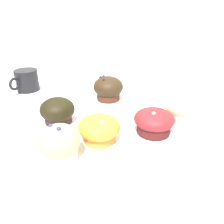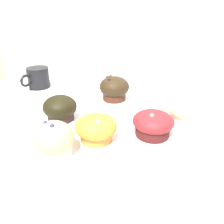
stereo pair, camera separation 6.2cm
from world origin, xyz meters
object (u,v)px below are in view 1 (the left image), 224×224
muffin_front_left (60,144)px  coffee_cup (27,80)px  muffin_back_left (58,111)px  muffin_back_center (108,89)px  muffin_front_right (182,109)px  muffin_front_center (154,121)px  muffin_back_right (99,129)px

muffin_front_left → coffee_cup: bearing=149.9°
muffin_back_left → muffin_front_left: 0.18m
muffin_back_left → muffin_back_center: 0.23m
muffin_front_right → muffin_back_center: muffin_back_center is taller
muffin_back_center → coffee_cup: (-0.33, -0.10, 0.00)m
muffin_back_center → muffin_front_center: bearing=-28.9°
muffin_front_center → muffin_back_left: (-0.26, -0.10, 0.00)m
muffin_back_right → coffee_cup: 0.49m
muffin_back_left → coffee_cup: size_ratio=0.75×
muffin_back_right → muffin_back_center: muffin_back_center is taller
muffin_front_right → coffee_cup: coffee_cup is taller
muffin_front_center → muffin_front_right: (0.04, 0.12, 0.00)m
muffin_front_right → coffee_cup: 0.62m
muffin_front_left → muffin_back_left: bearing=136.9°
muffin_back_center → muffin_back_left: bearing=-97.2°
muffin_front_center → muffin_back_right: size_ratio=1.02×
muffin_back_left → muffin_back_right: bearing=-5.4°
muffin_back_left → muffin_back_center: bearing=82.8°
muffin_back_right → muffin_front_right: same height
muffin_front_right → coffee_cup: size_ratio=0.74×
muffin_front_center → muffin_front_left: 0.26m
muffin_front_left → muffin_front_right: bearing=63.0°
muffin_back_left → muffin_back_right: 0.16m
muffin_front_center → muffin_front_right: bearing=71.2°
muffin_front_center → muffin_front_right: 0.12m
muffin_front_right → muffin_front_center: bearing=-108.8°
muffin_front_center → muffin_front_left: bearing=-120.9°
muffin_front_right → muffin_back_center: size_ratio=0.92×
muffin_front_right → muffin_front_left: bearing=-117.0°
muffin_front_right → coffee_cup: bearing=-172.0°
muffin_back_left → coffee_cup: bearing=157.0°
muffin_front_left → muffin_back_center: bearing=106.3°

